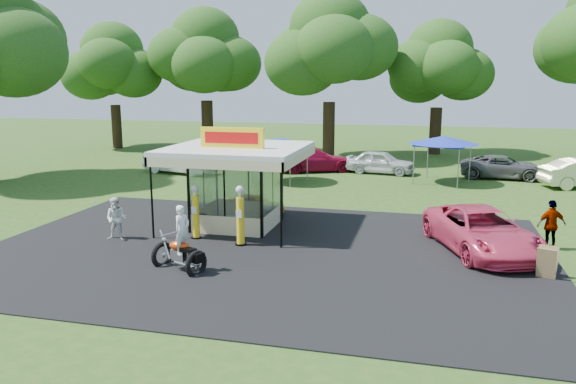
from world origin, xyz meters
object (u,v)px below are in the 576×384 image
object	(u,v)px
a_frame_sign	(547,263)
bg_car_b	(314,160)
kiosk_car	(254,204)
gas_pump_right	(240,217)
bg_car_d	(503,167)
tent_west	(280,142)
bg_car_c	(381,162)
motorcycle	(181,245)
gas_station_kiosk	(237,185)
tent_east	(443,140)
gas_pump_left	(196,213)
bg_car_a	(180,161)
spectator_west	(116,219)
pink_sedan	(482,231)
spectator_east_b	(551,225)

from	to	relation	value
a_frame_sign	bg_car_b	xyz separation A→B (m)	(-11.08, 18.49, 0.26)
bg_car_b	kiosk_car	bearing A→B (deg)	153.70
gas_pump_right	a_frame_sign	distance (m)	10.34
bg_car_d	tent_west	world-z (taller)	tent_west
a_frame_sign	bg_car_c	xyz separation A→B (m)	(-6.72, 18.69, 0.24)
bg_car_b	bg_car_d	bearing A→B (deg)	-114.36
motorcycle	bg_car_b	xyz separation A→B (m)	(0.13, 20.57, -0.11)
gas_station_kiosk	kiosk_car	distance (m)	2.56
gas_station_kiosk	bg_car_b	bearing A→B (deg)	89.22
a_frame_sign	bg_car_b	world-z (taller)	bg_car_b
tent_east	gas_pump_left	bearing A→B (deg)	-122.44
gas_pump_right	bg_car_c	size ratio (longest dim) A/B	0.51
gas_pump_left	bg_car_a	size ratio (longest dim) A/B	0.44
gas_pump_left	bg_car_b	world-z (taller)	gas_pump_left
gas_station_kiosk	bg_car_d	distance (m)	19.38
spectator_west	tent_west	xyz separation A→B (m)	(2.87, 13.46, 1.58)
gas_pump_left	pink_sedan	xyz separation A→B (m)	(10.49, 0.97, -0.24)
gas_station_kiosk	bg_car_b	world-z (taller)	gas_station_kiosk
gas_pump_left	spectator_west	distance (m)	3.03
gas_station_kiosk	bg_car_b	distance (m)	14.94
pink_sedan	tent_east	world-z (taller)	tent_east
bg_car_b	bg_car_c	xyz separation A→B (m)	(4.36, 0.20, -0.02)
motorcycle	bg_car_b	size ratio (longest dim) A/B	0.42
gas_pump_right	a_frame_sign	world-z (taller)	gas_pump_right
spectator_west	bg_car_c	world-z (taller)	spectator_west
spectator_west	spectator_east_b	distance (m)	16.08
bg_car_b	bg_car_d	world-z (taller)	bg_car_b
a_frame_sign	bg_car_c	distance (m)	19.86
spectator_west	tent_west	bearing A→B (deg)	68.78
a_frame_sign	bg_car_d	size ratio (longest dim) A/B	0.20
bg_car_b	tent_west	size ratio (longest dim) A/B	1.39
gas_pump_left	motorcycle	xyz separation A→B (m)	(1.01, -3.51, -0.15)
kiosk_car	pink_sedan	bearing A→B (deg)	-109.55
pink_sedan	bg_car_c	size ratio (longest dim) A/B	1.28
spectator_east_b	bg_car_a	bearing A→B (deg)	-50.21
motorcycle	a_frame_sign	world-z (taller)	motorcycle
gas_pump_right	spectator_west	size ratio (longest dim) A/B	1.37
gas_station_kiosk	tent_west	distance (m)	10.53
pink_sedan	tent_west	world-z (taller)	tent_west
gas_pump_right	bg_car_b	distance (m)	17.50
bg_car_a	a_frame_sign	bearing A→B (deg)	-116.04
pink_sedan	motorcycle	bearing A→B (deg)	-175.40
spectator_west	bg_car_b	world-z (taller)	spectator_west
kiosk_car	pink_sedan	world-z (taller)	pink_sedan
spectator_west	bg_car_d	xyz separation A→B (m)	(15.93, 18.11, -0.12)
pink_sedan	spectator_east_b	distance (m)	2.64
bg_car_d	tent_west	bearing A→B (deg)	113.00
bg_car_c	gas_pump_right	bearing A→B (deg)	176.69
gas_pump_left	tent_east	distance (m)	17.44
bg_car_b	bg_car_a	bearing A→B (deg)	84.33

